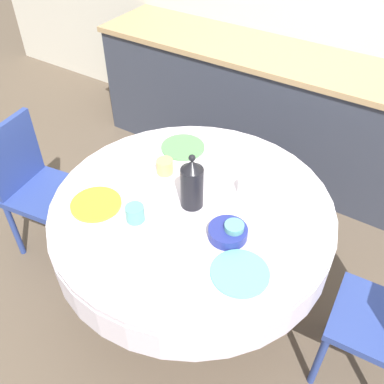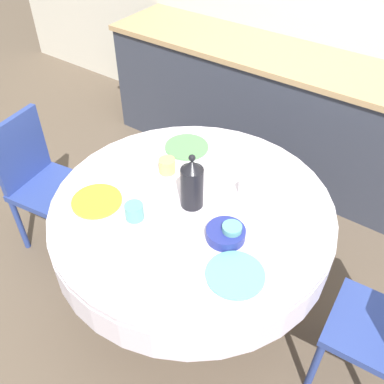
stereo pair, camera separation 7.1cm
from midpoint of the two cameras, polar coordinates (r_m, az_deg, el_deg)
name	(u,v)px [view 1 (the left image)]	position (r m, az deg, el deg)	size (l,w,h in m)	color
ground_plane	(192,292)	(2.67, -0.78, -13.20)	(12.00, 12.00, 0.00)	brown
kitchen_counter	(297,119)	(3.34, 13.20, 9.49)	(3.24, 0.64, 0.92)	#383D4C
dining_table	(192,221)	(2.20, -0.93, -3.93)	(1.41, 1.41, 0.74)	olive
chair_right	(35,183)	(2.77, -20.90, 1.13)	(0.45, 0.45, 0.89)	#2D428E
plate_near_left	(96,204)	(2.16, -13.60, -1.59)	(0.25, 0.25, 0.01)	yellow
cup_near_left	(135,213)	(2.03, -8.61, -2.85)	(0.09, 0.09, 0.08)	#5BA39E
plate_near_right	(240,273)	(1.82, 5.28, -10.73)	(0.25, 0.25, 0.01)	#60BCB7
cup_near_right	(234,231)	(1.93, 4.55, -5.20)	(0.09, 0.09, 0.08)	#5BA39E
plate_far_left	(183,147)	(2.47, -2.05, 5.98)	(0.25, 0.25, 0.01)	#5BA85B
cup_far_left	(165,166)	(2.28, -4.55, 3.40)	(0.09, 0.09, 0.08)	#DBB766
plate_far_right	(286,199)	(2.17, 11.57, -0.90)	(0.25, 0.25, 0.01)	white
cup_far_right	(246,186)	(2.16, 6.33, 0.75)	(0.09, 0.09, 0.08)	white
coffee_carafe	(191,184)	(2.02, -1.13, 1.08)	(0.11, 0.11, 0.30)	black
fruit_bowl	(228,233)	(1.95, 3.74, -5.43)	(0.18, 0.18, 0.05)	navy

